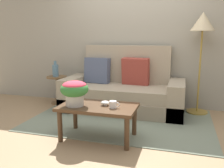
{
  "coord_description": "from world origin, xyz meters",
  "views": [
    {
      "loc": [
        0.91,
        -3.5,
        1.32
      ],
      "look_at": [
        -0.1,
        -0.02,
        0.61
      ],
      "focal_mm": 39.45,
      "sensor_mm": 36.0,
      "label": 1
    }
  ],
  "objects": [
    {
      "name": "ground_plane",
      "position": [
        0.0,
        0.0,
        0.0
      ],
      "size": [
        14.0,
        14.0,
        0.0
      ],
      "primitive_type": "plane",
      "color": "#997A56"
    },
    {
      "name": "area_rug",
      "position": [
        0.0,
        0.12,
        0.01
      ],
      "size": [
        2.79,
        1.79,
        0.01
      ],
      "primitive_type": "cube",
      "color": "gray",
      "rests_on": "ground"
    },
    {
      "name": "couch",
      "position": [
        -0.1,
        0.67,
        0.33
      ],
      "size": [
        2.1,
        0.9,
        1.14
      ],
      "color": "gray",
      "rests_on": "ground"
    },
    {
      "name": "floor_lamp",
      "position": [
        1.18,
        0.86,
        1.41
      ],
      "size": [
        0.39,
        0.39,
        1.7
      ],
      "color": "olive",
      "rests_on": "ground"
    },
    {
      "name": "side_table",
      "position": [
        -1.44,
        0.74,
        0.38
      ],
      "size": [
        0.39,
        0.39,
        0.54
      ],
      "color": "brown",
      "rests_on": "ground"
    },
    {
      "name": "coffee_mug",
      "position": [
        0.11,
        -0.69,
        0.49
      ],
      "size": [
        0.13,
        0.09,
        0.09
      ],
      "color": "white",
      "rests_on": "coffee_table"
    },
    {
      "name": "table_vase",
      "position": [
        -1.46,
        0.72,
        0.67
      ],
      "size": [
        0.12,
        0.12,
        0.3
      ],
      "color": "slate",
      "rests_on": "side_table"
    },
    {
      "name": "potted_plant",
      "position": [
        -0.39,
        -0.72,
        0.64
      ],
      "size": [
        0.36,
        0.36,
        0.32
      ],
      "color": "#B7B2A8",
      "rests_on": "coffee_table"
    },
    {
      "name": "snack_bowl",
      "position": [
        -0.02,
        -0.61,
        0.48
      ],
      "size": [
        0.11,
        0.11,
        0.06
      ],
      "color": "silver",
      "rests_on": "coffee_table"
    },
    {
      "name": "coffee_table",
      "position": [
        -0.1,
        -0.64,
        0.38
      ],
      "size": [
        0.98,
        0.58,
        0.44
      ],
      "color": "#442D1B",
      "rests_on": "ground"
    },
    {
      "name": "wall_back",
      "position": [
        0.0,
        1.15,
        1.31
      ],
      "size": [
        6.4,
        0.12,
        2.63
      ],
      "primitive_type": "cube",
      "color": "gray",
      "rests_on": "ground"
    }
  ]
}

